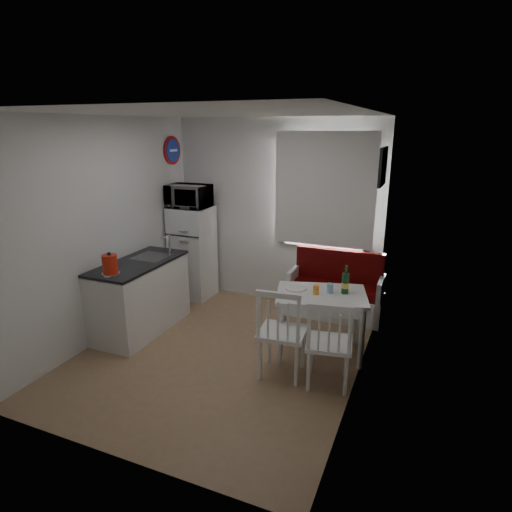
{
  "coord_description": "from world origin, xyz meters",
  "views": [
    {
      "loc": [
        2.03,
        -3.86,
        2.47
      ],
      "look_at": [
        0.21,
        0.5,
        1.04
      ],
      "focal_mm": 30.0,
      "sensor_mm": 36.0,
      "label": 1
    }
  ],
  "objects_px": {
    "kettle": "(110,264)",
    "wine_bottle": "(346,279)",
    "chair_left": "(279,324)",
    "microwave": "(189,196)",
    "fridge": "(193,252)",
    "dining_table": "(321,300)",
    "chair_right": "(327,336)",
    "kitchen_counter": "(141,296)",
    "bench": "(335,295)"
  },
  "relations": [
    {
      "from": "kitchen_counter",
      "to": "dining_table",
      "type": "xyz_separation_m",
      "value": [
        2.22,
        0.28,
        0.19
      ]
    },
    {
      "from": "kettle",
      "to": "bench",
      "type": "bearing_deg",
      "value": 41.91
    },
    {
      "from": "dining_table",
      "to": "microwave",
      "type": "relative_size",
      "value": 1.88
    },
    {
      "from": "kitchen_counter",
      "to": "chair_left",
      "type": "bearing_deg",
      "value": -11.25
    },
    {
      "from": "chair_right",
      "to": "dining_table",
      "type": "bearing_deg",
      "value": 99.06
    },
    {
      "from": "dining_table",
      "to": "chair_right",
      "type": "bearing_deg",
      "value": -86.07
    },
    {
      "from": "chair_left",
      "to": "microwave",
      "type": "relative_size",
      "value": 0.89
    },
    {
      "from": "bench",
      "to": "kettle",
      "type": "relative_size",
      "value": 4.75
    },
    {
      "from": "kitchen_counter",
      "to": "kettle",
      "type": "height_order",
      "value": "kettle"
    },
    {
      "from": "dining_table",
      "to": "fridge",
      "type": "bearing_deg",
      "value": 140.93
    },
    {
      "from": "dining_table",
      "to": "fridge",
      "type": "distance_m",
      "value": 2.4
    },
    {
      "from": "bench",
      "to": "kettle",
      "type": "distance_m",
      "value": 2.92
    },
    {
      "from": "fridge",
      "to": "kettle",
      "type": "xyz_separation_m",
      "value": [
        0.03,
        -1.78,
        0.35
      ]
    },
    {
      "from": "chair_left",
      "to": "dining_table",
      "type": "bearing_deg",
      "value": 63.74
    },
    {
      "from": "bench",
      "to": "chair_left",
      "type": "xyz_separation_m",
      "value": [
        -0.19,
        -1.74,
        0.31
      ]
    },
    {
      "from": "kitchen_counter",
      "to": "kettle",
      "type": "distance_m",
      "value": 0.79
    },
    {
      "from": "kettle",
      "to": "wine_bottle",
      "type": "height_order",
      "value": "kettle"
    },
    {
      "from": "microwave",
      "to": "wine_bottle",
      "type": "relative_size",
      "value": 1.85
    },
    {
      "from": "fridge",
      "to": "microwave",
      "type": "bearing_deg",
      "value": -90.0
    },
    {
      "from": "fridge",
      "to": "wine_bottle",
      "type": "bearing_deg",
      "value": -19.59
    },
    {
      "from": "bench",
      "to": "fridge",
      "type": "distance_m",
      "value": 2.17
    },
    {
      "from": "chair_left",
      "to": "kettle",
      "type": "distance_m",
      "value": 1.97
    },
    {
      "from": "microwave",
      "to": "wine_bottle",
      "type": "bearing_deg",
      "value": -18.53
    },
    {
      "from": "chair_right",
      "to": "microwave",
      "type": "height_order",
      "value": "microwave"
    },
    {
      "from": "kitchen_counter",
      "to": "chair_right",
      "type": "height_order",
      "value": "kitchen_counter"
    },
    {
      "from": "dining_table",
      "to": "kettle",
      "type": "bearing_deg",
      "value": -174.74
    },
    {
      "from": "chair_left",
      "to": "microwave",
      "type": "distance_m",
      "value": 2.68
    },
    {
      "from": "kitchen_counter",
      "to": "bench",
      "type": "xyz_separation_m",
      "value": [
        2.15,
        1.35,
        -0.16
      ]
    },
    {
      "from": "kettle",
      "to": "wine_bottle",
      "type": "xyz_separation_m",
      "value": [
        2.4,
        0.92,
        -0.15
      ]
    },
    {
      "from": "chair_right",
      "to": "fridge",
      "type": "height_order",
      "value": "fridge"
    },
    {
      "from": "kitchen_counter",
      "to": "microwave",
      "type": "xyz_separation_m",
      "value": [
        0.02,
        1.19,
        1.07
      ]
    },
    {
      "from": "dining_table",
      "to": "wine_bottle",
      "type": "distance_m",
      "value": 0.35
    },
    {
      "from": "fridge",
      "to": "kettle",
      "type": "relative_size",
      "value": 5.23
    },
    {
      "from": "chair_left",
      "to": "fridge",
      "type": "bearing_deg",
      "value": 134.14
    },
    {
      "from": "kettle",
      "to": "wine_bottle",
      "type": "distance_m",
      "value": 2.57
    },
    {
      "from": "bench",
      "to": "chair_right",
      "type": "height_order",
      "value": "chair_right"
    },
    {
      "from": "dining_table",
      "to": "chair_right",
      "type": "xyz_separation_m",
      "value": [
        0.23,
        -0.67,
        -0.07
      ]
    },
    {
      "from": "bench",
      "to": "kitchen_counter",
      "type": "bearing_deg",
      "value": -147.87
    },
    {
      "from": "chair_left",
      "to": "fridge",
      "type": "relative_size",
      "value": 0.39
    },
    {
      "from": "chair_left",
      "to": "bench",
      "type": "bearing_deg",
      "value": 78.03
    },
    {
      "from": "kitchen_counter",
      "to": "bench",
      "type": "bearing_deg",
      "value": 32.13
    },
    {
      "from": "bench",
      "to": "dining_table",
      "type": "height_order",
      "value": "bench"
    },
    {
      "from": "kitchen_counter",
      "to": "fridge",
      "type": "relative_size",
      "value": 0.97
    },
    {
      "from": "chair_right",
      "to": "fridge",
      "type": "bearing_deg",
      "value": 135.91
    },
    {
      "from": "kitchen_counter",
      "to": "kettle",
      "type": "relative_size",
      "value": 5.05
    },
    {
      "from": "fridge",
      "to": "microwave",
      "type": "distance_m",
      "value": 0.85
    },
    {
      "from": "dining_table",
      "to": "chair_left",
      "type": "relative_size",
      "value": 2.11
    },
    {
      "from": "dining_table",
      "to": "fridge",
      "type": "relative_size",
      "value": 0.81
    },
    {
      "from": "fridge",
      "to": "kettle",
      "type": "bearing_deg",
      "value": -89.03
    },
    {
      "from": "chair_right",
      "to": "kettle",
      "type": "bearing_deg",
      "value": 173.34
    }
  ]
}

